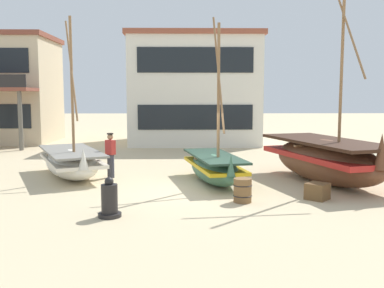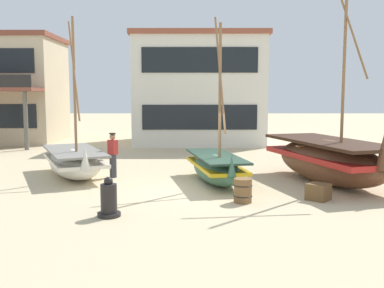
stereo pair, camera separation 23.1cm
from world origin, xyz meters
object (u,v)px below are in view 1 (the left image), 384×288
Objects in this scene: fishing_boat_centre_large at (326,159)px; capstan_winch at (109,201)px; fishing_boat_near_left at (71,162)px; fisherman_by_hull at (111,156)px; wooden_barrel at (243,190)px; harbor_building_main at (194,89)px; cargo_crate at (317,191)px; fishing_boat_far_right at (214,167)px.

fishing_boat_centre_large reaches higher than capstan_winch.
fishing_boat_near_left is 1.53m from fisherman_by_hull.
capstan_winch is 1.47× the size of wooden_barrel.
fishing_boat_near_left reaches higher than wooden_barrel.
fishing_boat_near_left is 3.49× the size of fisherman_by_hull.
capstan_winch is at bearing -98.26° from harbor_building_main.
fishing_boat_far_right is at bearing 138.26° from cargo_crate.
fishing_boat_centre_large reaches higher than harbor_building_main.
wooden_barrel is at bearing -41.23° from fisherman_by_hull.
capstan_winch is (-2.97, -4.35, -0.15)m from fishing_boat_far_right.
fishing_boat_centre_large is 7.84m from fisherman_by_hull.
fisherman_by_hull is 13.05m from harbor_building_main.
fishing_boat_far_right is 8.24× the size of wooden_barrel.
cargo_crate is at bearing 16.77° from capstan_winch.
capstan_winch is at bearing -148.40° from fishing_boat_centre_large.
fishing_boat_far_right reaches higher than cargo_crate.
wooden_barrel is at bearing -77.74° from fishing_boat_far_right.
fishing_boat_far_right is 3.96m from fisherman_by_hull.
wooden_barrel reaches higher than cargo_crate.
fishing_boat_centre_large is 3.96m from fishing_boat_far_right.
capstan_winch is at bearing -66.90° from fishing_boat_near_left.
fisherman_by_hull is (1.51, -0.16, 0.25)m from fishing_boat_near_left.
capstan_winch reaches higher than cargo_crate.
cargo_crate is 0.07× the size of harbor_building_main.
fishing_boat_near_left is 5.45m from fishing_boat_far_right.
fishing_boat_far_right is at bearing 55.70° from capstan_winch.
wooden_barrel is 1.19× the size of cargo_crate.
fishing_boat_near_left is at bearing -112.01° from harbor_building_main.
fishing_boat_centre_large is 13.36× the size of cargo_crate.
fishing_boat_centre_large is 1.36× the size of fishing_boat_far_right.
fisherman_by_hull is at bearing 165.16° from fishing_boat_far_right.
harbor_building_main is (3.41, 12.32, 2.61)m from fisherman_by_hull.
fishing_boat_far_right is at bearing -14.84° from fisherman_by_hull.
fishing_boat_centre_large is at bearing -72.06° from harbor_building_main.
cargo_crate is at bearing -112.94° from fishing_boat_centre_large.
cargo_crate is (5.86, 1.77, -0.17)m from capstan_winch.
fisherman_by_hull is (-7.76, 1.11, -0.01)m from fishing_boat_centre_large.
fishing_boat_far_right is at bearing -88.28° from harbor_building_main.
cargo_crate is at bearing -24.54° from fishing_boat_near_left.
capstan_winch is (-6.92, -4.25, -0.43)m from fishing_boat_centre_large.
fishing_boat_near_left is at bearing 145.75° from wooden_barrel.
fishing_boat_centre_large is at bearing -7.76° from fishing_boat_near_left.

